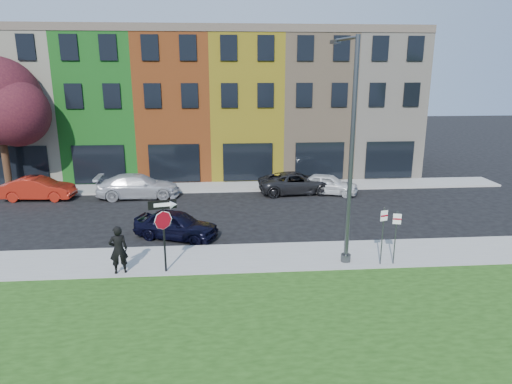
{
  "coord_description": "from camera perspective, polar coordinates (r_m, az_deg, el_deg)",
  "views": [
    {
      "loc": [
        -1.89,
        -14.59,
        7.71
      ],
      "look_at": [
        -0.4,
        4.0,
        2.65
      ],
      "focal_mm": 32.0,
      "sensor_mm": 36.0,
      "label": 1
    }
  ],
  "objects": [
    {
      "name": "ground",
      "position": [
        16.61,
        2.55,
        -12.51
      ],
      "size": [
        120.0,
        120.0,
        0.0
      ],
      "primitive_type": "plane",
      "color": "black",
      "rests_on": "ground"
    },
    {
      "name": "sidewalk_near",
      "position": [
        19.57,
        7.34,
        -7.97
      ],
      "size": [
        40.0,
        3.0,
        0.12
      ],
      "primitive_type": "cube",
      "color": "gray",
      "rests_on": "ground"
    },
    {
      "name": "sidewalk_far",
      "position": [
        30.58,
        -6.5,
        0.59
      ],
      "size": [
        40.0,
        2.4,
        0.12
      ],
      "primitive_type": "cube",
      "color": "gray",
      "rests_on": "ground"
    },
    {
      "name": "rowhouse_block",
      "position": [
        35.88,
        -5.63,
        10.76
      ],
      "size": [
        30.0,
        10.12,
        10.0
      ],
      "color": "beige",
      "rests_on": "ground"
    },
    {
      "name": "stop_sign",
      "position": [
        17.52,
        -11.52,
        -3.6
      ],
      "size": [
        1.03,
        0.27,
        2.87
      ],
      "rotation": [
        0.0,
        0.0,
        0.23
      ],
      "color": "black",
      "rests_on": "sidewalk_near"
    },
    {
      "name": "man",
      "position": [
        18.21,
        -16.82,
        -6.91
      ],
      "size": [
        0.92,
        0.81,
        1.9
      ],
      "primitive_type": "imported",
      "rotation": [
        0.0,
        0.0,
        3.41
      ],
      "color": "black",
      "rests_on": "sidewalk_near"
    },
    {
      "name": "sedan_near",
      "position": [
        21.65,
        -9.96,
        -4.04
      ],
      "size": [
        4.31,
        5.03,
        1.34
      ],
      "primitive_type": "imported",
      "rotation": [
        0.0,
        0.0,
        1.19
      ],
      "color": "black",
      "rests_on": "ground"
    },
    {
      "name": "parked_car_red",
      "position": [
        30.6,
        -25.56,
        0.41
      ],
      "size": [
        1.94,
        4.37,
        1.39
      ],
      "primitive_type": "imported",
      "rotation": [
        0.0,
        0.0,
        1.51
      ],
      "color": "maroon",
      "rests_on": "ground"
    },
    {
      "name": "parked_car_silver",
      "position": [
        28.95,
        -14.51,
        0.72
      ],
      "size": [
        2.38,
        5.14,
        1.45
      ],
      "primitive_type": "imported",
      "rotation": [
        0.0,
        0.0,
        1.61
      ],
      "color": "#B7B8BC",
      "rests_on": "ground"
    },
    {
      "name": "parked_car_dark",
      "position": [
        29.19,
        5.11,
        1.16
      ],
      "size": [
        3.02,
        5.21,
        1.35
      ],
      "primitive_type": "imported",
      "rotation": [
        0.0,
        0.0,
        1.65
      ],
      "color": "black",
      "rests_on": "ground"
    },
    {
      "name": "parked_car_white",
      "position": [
        29.22,
        8.95,
        1.0
      ],
      "size": [
        4.03,
        4.79,
        1.29
      ],
      "primitive_type": "imported",
      "rotation": [
        0.0,
        0.0,
        1.21
      ],
      "color": "silver",
      "rests_on": "ground"
    },
    {
      "name": "street_lamp",
      "position": [
        18.04,
        11.59,
        4.76
      ],
      "size": [
        0.67,
        2.57,
        8.78
      ],
      "rotation": [
        0.0,
        0.0,
        0.15
      ],
      "color": "#424447",
      "rests_on": "sidewalk_near"
    },
    {
      "name": "parking_sign_a",
      "position": [
        18.69,
        15.58,
        -4.53
      ],
      "size": [
        0.31,
        0.13,
        2.38
      ],
      "rotation": [
        0.0,
        0.0,
        0.3
      ],
      "color": "#424447",
      "rests_on": "sidewalk_near"
    },
    {
      "name": "parking_sign_b",
      "position": [
        18.9,
        17.08,
        -4.72
      ],
      "size": [
        0.32,
        0.12,
        2.21
      ],
      "rotation": [
        0.0,
        0.0,
        -0.23
      ],
      "color": "#424447",
      "rests_on": "sidewalk_near"
    },
    {
      "name": "tree_purple",
      "position": [
        32.62,
        -29.4,
        9.65
      ],
      "size": [
        6.45,
        5.64,
        8.36
      ],
      "color": "black",
      "rests_on": "sidewalk_far"
    }
  ]
}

